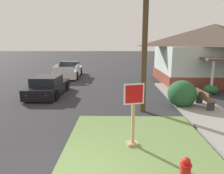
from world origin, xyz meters
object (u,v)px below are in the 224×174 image
manhole_cover (105,118)px  parked_sedan_black (48,87)px  stop_sign (133,117)px  utility_pole (146,12)px  street_bench (204,98)px  pickup_truck_white (69,71)px

manhole_cover → parked_sedan_black: (-3.91, 4.23, 0.53)m
stop_sign → manhole_cover: stop_sign is taller
manhole_cover → utility_pole: utility_pole is taller
parked_sedan_black → manhole_cover: bearing=-47.2°
street_bench → utility_pole: bearing=-172.1°
stop_sign → manhole_cover: 2.97m
pickup_truck_white → street_bench: 13.57m
manhole_cover → street_bench: 5.22m
manhole_cover → street_bench: (4.98, 1.48, 0.57)m
stop_sign → utility_pole: size_ratio=0.23×
manhole_cover → parked_sedan_black: parked_sedan_black is taller
manhole_cover → parked_sedan_black: bearing=132.8°
street_bench → utility_pole: utility_pole is taller
stop_sign → street_bench: 5.69m
parked_sedan_black → utility_pole: (5.72, -3.19, 4.15)m
stop_sign → parked_sedan_black: 8.43m
manhole_cover → street_bench: size_ratio=0.48×
stop_sign → utility_pole: bearing=77.8°
parked_sedan_black → pickup_truck_white: bearing=91.9°
street_bench → utility_pole: (-3.17, -0.44, 4.11)m
manhole_cover → street_bench: street_bench is taller
parked_sedan_black → street_bench: size_ratio=2.91×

